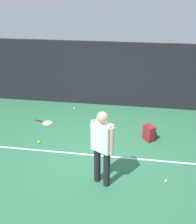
% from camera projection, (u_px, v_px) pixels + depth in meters
% --- Properties ---
extents(ground_plane, '(12.00, 12.00, 0.00)m').
position_uv_depth(ground_plane, '(96.00, 154.00, 6.26)').
color(ground_plane, '#2D6B47').
extents(back_fence, '(10.00, 0.10, 2.21)m').
position_uv_depth(back_fence, '(109.00, 75.00, 8.41)').
color(back_fence, black).
rests_on(back_fence, ground).
extents(court_line, '(9.00, 0.05, 0.00)m').
position_uv_depth(court_line, '(96.00, 155.00, 6.23)').
color(court_line, white).
rests_on(court_line, ground).
extents(tennis_player, '(0.48, 0.38, 1.70)m').
position_uv_depth(tennis_player, '(102.00, 145.00, 4.94)').
color(tennis_player, black).
rests_on(tennis_player, ground).
extents(tennis_racket, '(0.64, 0.41, 0.03)m').
position_uv_depth(tennis_racket, '(47.00, 123.00, 7.69)').
color(tennis_racket, black).
rests_on(tennis_racket, ground).
extents(backpack, '(0.38, 0.38, 0.44)m').
position_uv_depth(backpack, '(149.00, 133.00, 6.77)').
color(backpack, maroon).
rests_on(backpack, ground).
extents(tennis_ball_near_player, '(0.07, 0.07, 0.07)m').
position_uv_depth(tennis_ball_near_player, '(74.00, 108.00, 8.56)').
color(tennis_ball_near_player, '#CCE033').
rests_on(tennis_ball_near_player, ground).
extents(tennis_ball_by_fence, '(0.07, 0.07, 0.07)m').
position_uv_depth(tennis_ball_by_fence, '(39.00, 142.00, 6.72)').
color(tennis_ball_by_fence, '#CCE033').
rests_on(tennis_ball_by_fence, ground).
extents(tennis_ball_mid_court, '(0.07, 0.07, 0.07)m').
position_uv_depth(tennis_ball_mid_court, '(166.00, 181.00, 5.37)').
color(tennis_ball_mid_court, '#CCE033').
rests_on(tennis_ball_mid_court, ground).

